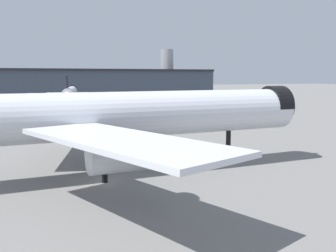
% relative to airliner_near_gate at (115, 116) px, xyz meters
% --- Properties ---
extents(ground, '(900.00, 900.00, 0.00)m').
position_rel_airliner_near_gate_xyz_m(ground, '(-2.28, -3.05, -7.72)').
color(ground, slate).
extents(airliner_near_gate, '(60.82, 55.51, 17.53)m').
position_rel_airliner_near_gate_xyz_m(airliner_near_gate, '(0.00, 0.00, 0.00)').
color(airliner_near_gate, silver).
rests_on(airliner_near_gate, ground).
extents(airliner_far_taxiway, '(38.89, 43.30, 12.80)m').
position_rel_airliner_near_gate_xyz_m(airliner_far_taxiway, '(11.30, 124.00, -2.08)').
color(airliner_far_taxiway, white).
rests_on(airliner_far_taxiway, ground).
extents(terminal_building, '(214.46, 27.56, 30.00)m').
position_rel_airliner_near_gate_xyz_m(terminal_building, '(6.67, 189.51, 0.97)').
color(terminal_building, '#3D4756').
rests_on(terminal_building, ground).
extents(service_truck_front, '(3.14, 5.74, 3.00)m').
position_rel_airliner_near_gate_xyz_m(service_truck_front, '(-6.69, 35.88, -6.13)').
color(service_truck_front, black).
rests_on(service_truck_front, ground).
extents(traffic_cone_near_nose, '(0.63, 0.63, 0.79)m').
position_rel_airliner_near_gate_xyz_m(traffic_cone_near_nose, '(2.59, 34.43, -7.33)').
color(traffic_cone_near_nose, '#F2600C').
rests_on(traffic_cone_near_nose, ground).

